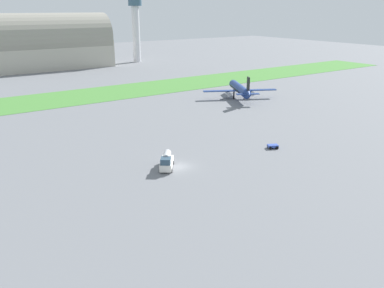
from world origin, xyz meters
TOP-DOWN VIEW (x-y plane):
  - ground_plane at (0.00, 0.00)m, footprint 600.00×600.00m
  - grass_taxiway_strip at (0.00, 80.68)m, footprint 360.00×28.00m
  - airplane_parked_jet_far at (54.77, 43.95)m, footprint 25.13×25.06m
  - baggage_cart_near_gate at (24.41, -2.79)m, footprint 2.91×2.64m
  - fuel_truck_midfield at (-2.93, 0.75)m, footprint 5.80×6.65m
  - hangar_distant at (19.57, 160.43)m, footprint 67.36×24.80m
  - control_tower at (73.00, 160.36)m, footprint 8.00×8.00m

SIDE VIEW (x-z plane):
  - ground_plane at x=0.00m, z-range 0.00..0.00m
  - grass_taxiway_strip at x=0.00m, z-range 0.00..0.08m
  - baggage_cart_near_gate at x=24.41m, z-range 0.12..1.02m
  - fuel_truck_midfield at x=-2.93m, z-range -0.06..3.23m
  - airplane_parked_jet_far at x=54.77m, z-range -1.35..8.28m
  - hangar_distant at x=19.57m, z-range -1.17..27.96m
  - control_tower at x=73.00m, z-range 3.28..39.99m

